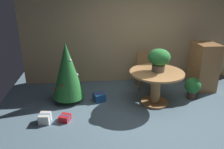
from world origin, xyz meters
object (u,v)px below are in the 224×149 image
object	(u,v)px
wooden_chair_far	(145,68)
gift_box_cream	(45,118)
gift_box_blue	(99,97)
potted_plant	(193,87)
wooden_cabinet	(203,66)
holiday_tree	(67,71)
flower_vase	(159,58)
gift_box_red	(65,118)
round_dining_table	(156,82)

from	to	relation	value
wooden_chair_far	gift_box_cream	world-z (taller)	wooden_chair_far
gift_box_cream	gift_box_blue	xyz separation A→B (m)	(1.07, 0.78, -0.00)
gift_box_cream	potted_plant	xyz separation A→B (m)	(3.20, 0.66, 0.20)
wooden_chair_far	wooden_cabinet	world-z (taller)	wooden_cabinet
wooden_chair_far	gift_box_cream	xyz separation A→B (m)	(-2.28, -1.46, -0.41)
holiday_tree	flower_vase	bearing A→B (deg)	-9.19
gift_box_red	potted_plant	bearing A→B (deg)	12.80
gift_box_blue	holiday_tree	bearing A→B (deg)	173.72
gift_box_red	gift_box_blue	size ratio (longest dim) A/B	0.83
wooden_chair_far	flower_vase	bearing A→B (deg)	-87.62
wooden_chair_far	gift_box_red	world-z (taller)	wooden_chair_far
potted_plant	wooden_cabinet	bearing A→B (deg)	46.98
gift_box_red	potted_plant	xyz separation A→B (m)	(2.83, 0.64, 0.23)
round_dining_table	gift_box_cream	size ratio (longest dim) A/B	4.57
round_dining_table	wooden_cabinet	distance (m)	1.56
round_dining_table	wooden_cabinet	world-z (taller)	wooden_cabinet
round_dining_table	gift_box_cream	world-z (taller)	round_dining_table
gift_box_blue	wooden_cabinet	xyz separation A→B (m)	(2.61, 0.40, 0.50)
round_dining_table	flower_vase	bearing A→B (deg)	37.32
holiday_tree	gift_box_cream	xyz separation A→B (m)	(-0.40, -0.86, -0.63)
wooden_chair_far	holiday_tree	size ratio (longest dim) A/B	0.67
flower_vase	potted_plant	world-z (taller)	flower_vase
flower_vase	gift_box_cream	world-z (taller)	flower_vase
holiday_tree	wooden_cabinet	world-z (taller)	holiday_tree
round_dining_table	potted_plant	world-z (taller)	round_dining_table
holiday_tree	gift_box_cream	bearing A→B (deg)	-114.80
gift_box_cream	wooden_cabinet	bearing A→B (deg)	17.76
round_dining_table	gift_box_red	xyz separation A→B (m)	(-1.91, -0.50, -0.46)
flower_vase	holiday_tree	xyz separation A→B (m)	(-1.92, 0.31, -0.30)
flower_vase	wooden_cabinet	world-z (taller)	flower_vase
holiday_tree	gift_box_blue	world-z (taller)	holiday_tree
gift_box_red	potted_plant	distance (m)	2.91
gift_box_blue	potted_plant	distance (m)	2.14
wooden_chair_far	gift_box_cream	distance (m)	2.74
potted_plant	flower_vase	bearing A→B (deg)	-172.74
round_dining_table	potted_plant	bearing A→B (deg)	8.75
holiday_tree	gift_box_blue	xyz separation A→B (m)	(0.68, -0.07, -0.63)
gift_box_red	potted_plant	world-z (taller)	potted_plant
flower_vase	gift_box_red	bearing A→B (deg)	-164.78
flower_vase	holiday_tree	world-z (taller)	holiday_tree
gift_box_cream	gift_box_blue	bearing A→B (deg)	36.07
round_dining_table	gift_box_red	distance (m)	2.03
round_dining_table	holiday_tree	size ratio (longest dim) A/B	0.86
flower_vase	gift_box_red	distance (m)	2.24
wooden_chair_far	gift_box_blue	xyz separation A→B (m)	(-1.21, -0.68, -0.41)
potted_plant	gift_box_blue	bearing A→B (deg)	176.63
potted_plant	gift_box_cream	bearing A→B (deg)	-168.40
round_dining_table	gift_box_red	world-z (taller)	round_dining_table
wooden_chair_far	potted_plant	size ratio (longest dim) A/B	1.78
gift_box_cream	potted_plant	bearing A→B (deg)	11.60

